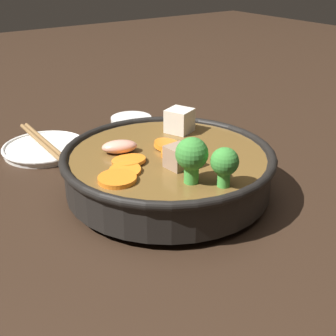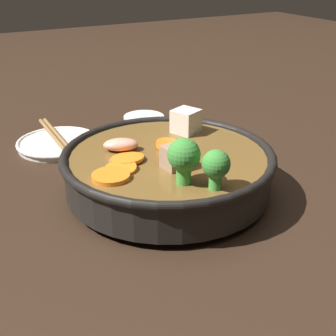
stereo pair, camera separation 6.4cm
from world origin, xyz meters
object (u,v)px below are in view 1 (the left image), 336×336
object	(u,v)px
tea_cup	(132,129)
chopsticks_pair	(44,143)
stirfry_bowl	(168,167)
side_saucer	(45,148)

from	to	relation	value
tea_cup	chopsticks_pair	size ratio (longest dim) A/B	0.34
stirfry_bowl	tea_cup	xyz separation A→B (m)	(0.06, 0.20, -0.02)
stirfry_bowl	chopsticks_pair	distance (m)	0.26
stirfry_bowl	side_saucer	distance (m)	0.26
side_saucer	tea_cup	size ratio (longest dim) A/B	1.99
tea_cup	chopsticks_pair	world-z (taller)	tea_cup
stirfry_bowl	side_saucer	world-z (taller)	stirfry_bowl
side_saucer	tea_cup	world-z (taller)	tea_cup
side_saucer	chopsticks_pair	world-z (taller)	chopsticks_pair
stirfry_bowl	side_saucer	xyz separation A→B (m)	(-0.08, 0.24, -0.03)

